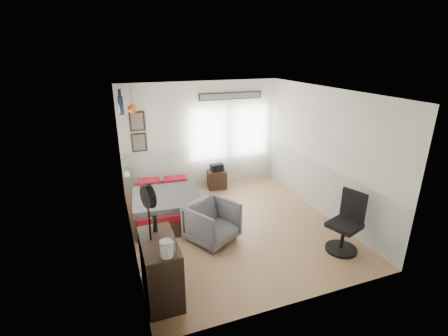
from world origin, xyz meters
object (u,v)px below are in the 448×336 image
(task_chair, at_px, (346,227))
(nightstand, at_px, (217,179))
(dresser, at_px, (160,268))
(armchair, at_px, (212,222))
(bed, at_px, (166,204))

(task_chair, bearing_deg, nightstand, 90.41)
(nightstand, bearing_deg, dresser, -112.51)
(armchair, distance_m, nightstand, 2.49)
(armchair, bearing_deg, nightstand, 39.53)
(bed, distance_m, dresser, 2.40)
(nightstand, bearing_deg, bed, -136.13)
(armchair, xyz_separation_m, nightstand, (0.90, 2.32, -0.14))
(dresser, bearing_deg, bed, 77.50)
(dresser, distance_m, armchair, 1.60)
(dresser, xyz_separation_m, armchair, (1.15, 1.11, -0.07))
(bed, bearing_deg, armchair, -57.81)
(bed, bearing_deg, dresser, -97.40)
(bed, relative_size, nightstand, 4.13)
(dresser, height_order, nightstand, dresser)
(bed, height_order, dresser, dresser)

